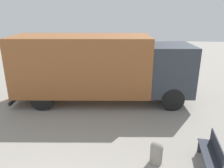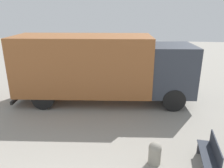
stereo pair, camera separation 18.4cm
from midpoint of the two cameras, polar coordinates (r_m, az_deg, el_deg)
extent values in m
cube|color=#99592D|center=(10.58, -8.31, 5.08)|extent=(6.58, 3.12, 2.71)
cube|color=#333842|center=(10.82, 14.20, 3.89)|extent=(2.24, 2.54, 2.31)
cube|color=black|center=(11.96, -23.41, -2.68)|extent=(0.36, 2.31, 0.16)
cylinder|color=black|center=(12.13, 12.64, -0.06)|extent=(1.05, 0.39, 1.03)
cylinder|color=black|center=(10.22, 15.02, -3.92)|extent=(1.05, 0.39, 1.03)
cylinder|color=black|center=(12.32, -15.36, 0.00)|extent=(1.05, 0.39, 1.03)
cylinder|color=black|center=(10.43, -18.34, -3.77)|extent=(1.05, 0.39, 1.03)
cube|color=#282D38|center=(7.11, 23.25, -16.24)|extent=(0.52, 1.45, 0.04)
cube|color=#282D38|center=(7.04, 24.98, -14.84)|extent=(0.16, 1.42, 0.45)
cube|color=#2D2D33|center=(7.77, 22.12, -14.93)|extent=(0.34, 0.08, 0.44)
cylinder|color=gray|center=(6.94, 10.69, -17.78)|extent=(0.37, 0.37, 0.52)
sphere|color=gray|center=(6.79, 10.83, -16.03)|extent=(0.39, 0.39, 0.39)
camera|label=1|loc=(0.09, -90.65, -0.22)|focal=35.00mm
camera|label=2|loc=(0.09, 89.35, 0.22)|focal=35.00mm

